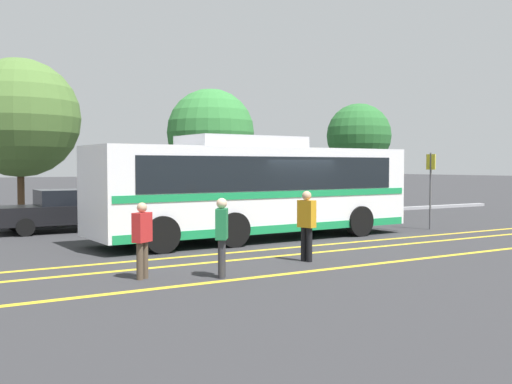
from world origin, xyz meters
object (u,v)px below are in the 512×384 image
(pedestrian_1, at_px, (307,221))
(tree_1, at_px, (359,136))
(tree_2, at_px, (210,133))
(parked_car_3, at_px, (344,200))
(pedestrian_2, at_px, (222,233))
(bus_stop_sign, at_px, (431,182))
(pedestrian_0, at_px, (142,236))
(transit_bus, at_px, (256,187))
(parked_car_1, at_px, (63,211))
(parked_car_2, at_px, (226,204))
(tree_0, at_px, (20,118))

(pedestrian_1, bearing_deg, tree_1, 117.79)
(tree_2, bearing_deg, parked_car_3, -32.75)
(pedestrian_2, relative_size, bus_stop_sign, 0.59)
(tree_2, bearing_deg, pedestrian_0, -122.07)
(pedestrian_1, distance_m, pedestrian_2, 2.85)
(transit_bus, xyz_separation_m, pedestrian_1, (-1.23, -4.41, -0.67))
(parked_car_1, bearing_deg, pedestrian_0, 176.03)
(parked_car_2, relative_size, tree_2, 0.74)
(tree_1, distance_m, tree_2, 8.70)
(parked_car_2, height_order, tree_2, tree_2)
(pedestrian_1, distance_m, tree_1, 18.28)
(bus_stop_sign, bearing_deg, pedestrian_2, -70.03)
(tree_0, xyz_separation_m, tree_1, (16.80, -1.39, -0.36))
(pedestrian_1, height_order, tree_1, tree_1)
(parked_car_1, height_order, parked_car_3, parked_car_1)
(transit_bus, relative_size, parked_car_1, 2.45)
(parked_car_3, xyz_separation_m, tree_1, (3.52, 3.07, 3.17))
(transit_bus, xyz_separation_m, tree_0, (-5.30, 9.77, 2.61))
(parked_car_3, bearing_deg, bus_stop_sign, 168.57)
(pedestrian_0, height_order, tree_0, tree_0)
(tree_0, relative_size, tree_1, 1.19)
(transit_bus, height_order, parked_car_2, transit_bus)
(transit_bus, xyz_separation_m, parked_car_1, (-4.68, 5.40, -0.91))
(parked_car_1, relative_size, tree_2, 0.76)
(tree_1, bearing_deg, transit_bus, -143.91)
(bus_stop_sign, bearing_deg, transit_bus, -98.85)
(pedestrian_0, relative_size, tree_0, 0.24)
(parked_car_1, relative_size, parked_car_3, 0.99)
(transit_bus, bearing_deg, pedestrian_0, -52.24)
(tree_0, bearing_deg, bus_stop_sign, -41.04)
(bus_stop_sign, bearing_deg, pedestrian_0, -75.39)
(parked_car_1, bearing_deg, tree_0, 8.41)
(pedestrian_2, distance_m, tree_0, 15.39)
(parked_car_3, bearing_deg, pedestrian_2, 129.87)
(parked_car_2, height_order, pedestrian_2, pedestrian_2)
(parked_car_3, height_order, pedestrian_0, pedestrian_0)
(parked_car_2, bearing_deg, tree_1, 110.04)
(parked_car_2, relative_size, pedestrian_1, 2.53)
(parked_car_3, relative_size, tree_1, 0.80)
(parked_car_1, height_order, bus_stop_sign, bus_stop_sign)
(pedestrian_0, relative_size, tree_2, 0.27)
(tree_0, bearing_deg, pedestrian_2, -84.89)
(pedestrian_0, xyz_separation_m, tree_2, (8.23, 13.13, 2.95))
(parked_car_1, relative_size, pedestrian_1, 2.60)
(parked_car_3, relative_size, tree_0, 0.68)
(parked_car_2, relative_size, pedestrian_0, 2.75)
(parked_car_2, distance_m, tree_2, 4.67)
(bus_stop_sign, bearing_deg, parked_car_3, 168.22)
(parked_car_1, bearing_deg, transit_bus, -138.75)
(tree_2, bearing_deg, transit_bus, -107.95)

